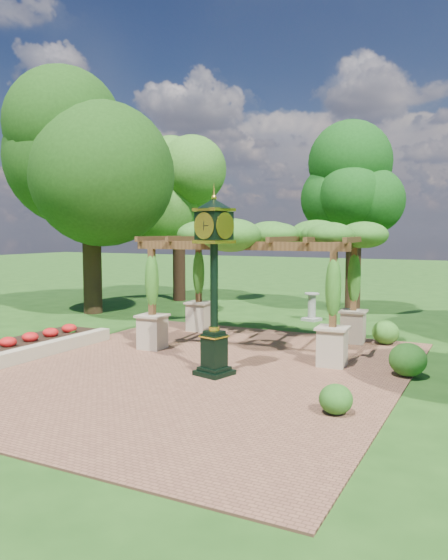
% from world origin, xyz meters
% --- Properties ---
extents(ground, '(120.00, 120.00, 0.00)m').
position_xyz_m(ground, '(0.00, 0.00, 0.00)').
color(ground, '#1E4714').
rests_on(ground, ground).
extents(brick_plaza, '(10.00, 12.00, 0.04)m').
position_xyz_m(brick_plaza, '(0.00, 1.00, 0.02)').
color(brick_plaza, brown).
rests_on(brick_plaza, ground).
extents(border_wall, '(0.35, 5.00, 0.40)m').
position_xyz_m(border_wall, '(-4.60, 0.50, 0.20)').
color(border_wall, '#C6B793').
rests_on(border_wall, ground).
extents(flower_bed, '(1.50, 5.00, 0.36)m').
position_xyz_m(flower_bed, '(-5.50, 0.50, 0.18)').
color(flower_bed, red).
rests_on(flower_bed, ground).
extents(pedestal_clock, '(1.04, 1.04, 4.37)m').
position_xyz_m(pedestal_clock, '(0.65, 0.70, 2.61)').
color(pedestal_clock, black).
rests_on(pedestal_clock, brick_plaza).
extents(pergola, '(6.52, 4.38, 3.93)m').
position_xyz_m(pergola, '(0.15, 4.33, 3.22)').
color(pergola, tan).
rests_on(pergola, brick_plaza).
extents(sundial, '(0.75, 0.75, 1.11)m').
position_xyz_m(sundial, '(0.17, 9.83, 0.49)').
color(sundial, '#9A9A92').
rests_on(sundial, ground).
extents(shrub_front, '(0.84, 0.84, 0.58)m').
position_xyz_m(shrub_front, '(4.08, -0.77, 0.33)').
color(shrub_front, '#255919').
rests_on(shrub_front, brick_plaza).
extents(shrub_mid, '(1.09, 1.09, 0.81)m').
position_xyz_m(shrub_mid, '(4.88, 2.72, 0.44)').
color(shrub_mid, '#255A19').
rests_on(shrub_mid, brick_plaza).
extents(shrub_back, '(0.95, 0.95, 0.74)m').
position_xyz_m(shrub_back, '(3.68, 6.33, 0.41)').
color(shrub_back, '#30681E').
rests_on(shrub_back, brick_plaza).
extents(tree_west_near, '(5.57, 5.57, 9.50)m').
position_xyz_m(tree_west_near, '(-8.92, 7.46, 6.53)').
color(tree_west_near, '#362715').
rests_on(tree_west_near, ground).
extents(tree_west_far, '(3.61, 3.61, 7.86)m').
position_xyz_m(tree_west_far, '(-7.88, 12.87, 5.38)').
color(tree_west_far, black).
rests_on(tree_west_far, ground).
extents(tree_north, '(3.21, 3.21, 7.65)m').
position_xyz_m(tree_north, '(1.21, 12.14, 5.21)').
color(tree_north, '#362115').
rests_on(tree_north, ground).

